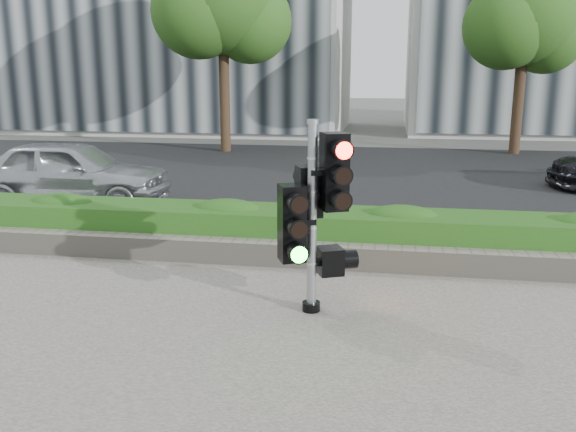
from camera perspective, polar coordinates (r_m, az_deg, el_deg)
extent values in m
plane|color=#51514C|center=(7.18, -1.56, -9.49)|extent=(120.00, 120.00, 0.00)
cube|color=black|center=(16.77, 5.05, 3.80)|extent=(60.00, 13.00, 0.02)
cube|color=gray|center=(10.10, 1.88, -2.30)|extent=(60.00, 0.25, 0.12)
cube|color=gray|center=(8.87, 0.80, -3.58)|extent=(12.00, 0.32, 0.34)
cube|color=#448B2A|center=(9.44, 1.41, -1.46)|extent=(12.00, 1.00, 0.68)
cylinder|color=black|center=(21.78, -5.95, 11.29)|extent=(0.36, 0.36, 4.03)
sphere|color=#1F3F12|center=(21.97, -3.57, 17.74)|extent=(2.88, 2.88, 2.88)
sphere|color=#1F3F12|center=(21.65, -8.39, 18.46)|extent=(3.17, 3.17, 3.17)
cylinder|color=black|center=(22.41, 20.73, 9.99)|extent=(0.36, 0.36, 3.58)
sphere|color=#1F3F12|center=(22.46, 21.35, 17.17)|extent=(3.33, 3.33, 3.33)
sphere|color=#1F3F12|center=(22.89, 22.99, 15.33)|extent=(2.56, 2.56, 2.56)
sphere|color=#1F3F12|center=(21.94, 19.76, 16.39)|extent=(2.82, 2.82, 2.82)
cylinder|color=black|center=(7.28, 2.18, -8.44)|extent=(0.21, 0.21, 0.11)
cylinder|color=gray|center=(6.96, 2.26, -0.44)|extent=(0.11, 0.11, 2.19)
cylinder|color=gray|center=(6.78, 2.35, 8.81)|extent=(0.14, 0.14, 0.05)
cube|color=#FF1107|center=(6.89, 4.34, 4.15)|extent=(0.37, 0.37, 0.88)
cube|color=#14E51E|center=(6.87, 0.37, -0.67)|extent=(0.37, 0.37, 0.88)
cube|color=black|center=(7.14, 1.97, 2.32)|extent=(0.37, 0.37, 0.60)
cube|color=orange|center=(7.20, 3.95, -4.20)|extent=(0.37, 0.37, 0.32)
imported|color=#B0B2B8|center=(13.61, -19.64, 3.87)|extent=(4.21, 1.91, 1.40)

